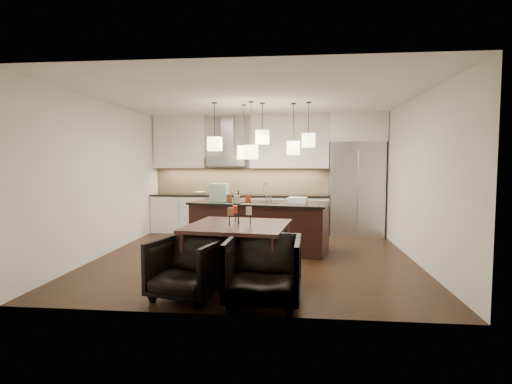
# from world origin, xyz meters

# --- Properties ---
(floor) EXTENTS (5.50, 5.50, 0.02)m
(floor) POSITION_xyz_m (0.00, 0.00, -0.01)
(floor) COLOR black
(floor) RESTS_ON ground
(ceiling) EXTENTS (5.50, 5.50, 0.02)m
(ceiling) POSITION_xyz_m (0.00, 0.00, 2.81)
(ceiling) COLOR white
(ceiling) RESTS_ON wall_back
(wall_back) EXTENTS (5.50, 0.02, 2.80)m
(wall_back) POSITION_xyz_m (0.00, 2.76, 1.40)
(wall_back) COLOR silver
(wall_back) RESTS_ON ground
(wall_front) EXTENTS (5.50, 0.02, 2.80)m
(wall_front) POSITION_xyz_m (0.00, -2.76, 1.40)
(wall_front) COLOR silver
(wall_front) RESTS_ON ground
(wall_left) EXTENTS (0.02, 5.50, 2.80)m
(wall_left) POSITION_xyz_m (-2.76, 0.00, 1.40)
(wall_left) COLOR silver
(wall_left) RESTS_ON ground
(wall_right) EXTENTS (0.02, 5.50, 2.80)m
(wall_right) POSITION_xyz_m (2.76, 0.00, 1.40)
(wall_right) COLOR silver
(wall_right) RESTS_ON ground
(refrigerator) EXTENTS (1.20, 0.72, 2.15)m
(refrigerator) POSITION_xyz_m (2.10, 2.38, 1.07)
(refrigerator) COLOR #B7B7BA
(refrigerator) RESTS_ON floor
(fridge_panel) EXTENTS (1.26, 0.72, 0.65)m
(fridge_panel) POSITION_xyz_m (2.10, 2.38, 2.47)
(fridge_panel) COLOR silver
(fridge_panel) RESTS_ON refrigerator
(lower_cabinets) EXTENTS (4.21, 0.62, 0.88)m
(lower_cabinets) POSITION_xyz_m (-0.62, 2.43, 0.44)
(lower_cabinets) COLOR silver
(lower_cabinets) RESTS_ON floor
(countertop) EXTENTS (4.21, 0.66, 0.04)m
(countertop) POSITION_xyz_m (-0.62, 2.43, 0.90)
(countertop) COLOR black
(countertop) RESTS_ON lower_cabinets
(backsplash) EXTENTS (4.21, 0.02, 0.63)m
(backsplash) POSITION_xyz_m (-0.62, 2.73, 1.24)
(backsplash) COLOR #CBB08B
(backsplash) RESTS_ON countertop
(upper_cab_left) EXTENTS (1.25, 0.35, 1.25)m
(upper_cab_left) POSITION_xyz_m (-2.10, 2.57, 2.17)
(upper_cab_left) COLOR silver
(upper_cab_left) RESTS_ON wall_back
(upper_cab_right) EXTENTS (1.85, 0.35, 1.25)m
(upper_cab_right) POSITION_xyz_m (0.55, 2.57, 2.17)
(upper_cab_right) COLOR silver
(upper_cab_right) RESTS_ON wall_back
(hood_canopy) EXTENTS (0.90, 0.52, 0.24)m
(hood_canopy) POSITION_xyz_m (-0.93, 2.48, 1.72)
(hood_canopy) COLOR #B7B7BA
(hood_canopy) RESTS_ON wall_back
(hood_chimney) EXTENTS (0.30, 0.28, 0.96)m
(hood_chimney) POSITION_xyz_m (-0.93, 2.59, 2.32)
(hood_chimney) COLOR #B7B7BA
(hood_chimney) RESTS_ON hood_canopy
(fruit_bowl) EXTENTS (0.34, 0.34, 0.06)m
(fruit_bowl) POSITION_xyz_m (-1.58, 2.38, 0.95)
(fruit_bowl) COLOR silver
(fruit_bowl) RESTS_ON countertop
(island_body) EXTENTS (2.67, 1.48, 0.89)m
(island_body) POSITION_xyz_m (0.04, 0.58, 0.44)
(island_body) COLOR black
(island_body) RESTS_ON floor
(island_top) EXTENTS (2.77, 1.57, 0.04)m
(island_top) POSITION_xyz_m (0.04, 0.58, 0.91)
(island_top) COLOR black
(island_top) RESTS_ON island_body
(faucet) EXTENTS (0.15, 0.26, 0.38)m
(faucet) POSITION_xyz_m (0.16, 0.66, 1.12)
(faucet) COLOR silver
(faucet) RESTS_ON island_top
(tote_bag) EXTENTS (0.37, 0.24, 0.34)m
(tote_bag) POSITION_xyz_m (-0.77, 0.68, 1.10)
(tote_bag) COLOR #276439
(tote_bag) RESTS_ON island_top
(food_container) EXTENTS (0.38, 0.30, 0.10)m
(food_container) POSITION_xyz_m (0.76, 0.52, 0.98)
(food_container) COLOR silver
(food_container) RESTS_ON island_top
(dining_table) EXTENTS (1.51, 1.51, 0.82)m
(dining_table) POSITION_xyz_m (-0.08, -1.47, 0.41)
(dining_table) COLOR black
(dining_table) RESTS_ON floor
(candelabra) EXTENTS (0.43, 0.43, 0.48)m
(candelabra) POSITION_xyz_m (-0.08, -1.47, 1.06)
(candelabra) COLOR black
(candelabra) RESTS_ON dining_table
(candle_a) EXTENTS (0.09, 0.09, 0.11)m
(candle_a) POSITION_xyz_m (0.07, -1.49, 1.01)
(candle_a) COLOR beige
(candle_a) RESTS_ON candelabra
(candle_b) EXTENTS (0.09, 0.09, 0.11)m
(candle_b) POSITION_xyz_m (-0.14, -1.33, 1.01)
(candle_b) COLOR #D54129
(candle_b) RESTS_ON candelabra
(candle_c) EXTENTS (0.09, 0.09, 0.11)m
(candle_c) POSITION_xyz_m (-0.17, -1.59, 1.01)
(candle_c) COLOR #965832
(candle_c) RESTS_ON candelabra
(candle_d) EXTENTS (0.09, 0.09, 0.11)m
(candle_d) POSITION_xyz_m (0.05, -1.39, 1.18)
(candle_d) COLOR #D54129
(candle_d) RESTS_ON candelabra
(candle_e) EXTENTS (0.09, 0.09, 0.11)m
(candle_e) POSITION_xyz_m (-0.22, -1.43, 1.18)
(candle_e) COLOR #965832
(candle_e) RESTS_ON candelabra
(candle_f) EXTENTS (0.09, 0.09, 0.11)m
(candle_f) POSITION_xyz_m (-0.08, -1.61, 1.18)
(candle_f) COLOR beige
(candle_f) RESTS_ON candelabra
(armchair_left) EXTENTS (0.98, 1.00, 0.75)m
(armchair_left) POSITION_xyz_m (-0.62, -2.23, 0.37)
(armchair_left) COLOR black
(armchair_left) RESTS_ON floor
(armchair_right) EXTENTS (0.90, 0.93, 0.82)m
(armchair_right) POSITION_xyz_m (0.35, -2.34, 0.41)
(armchair_right) COLOR black
(armchair_right) RESTS_ON floor
(pendant_a) EXTENTS (0.24, 0.24, 0.26)m
(pendant_a) POSITION_xyz_m (-0.80, 0.39, 2.03)
(pendant_a) COLOR beige
(pendant_a) RESTS_ON ceiling
(pendant_b) EXTENTS (0.24, 0.24, 0.26)m
(pendant_b) POSITION_xyz_m (-0.28, 0.71, 1.88)
(pendant_b) COLOR beige
(pendant_b) RESTS_ON ceiling
(pendant_c) EXTENTS (0.24, 0.24, 0.26)m
(pendant_c) POSITION_xyz_m (0.09, 0.51, 2.16)
(pendant_c) COLOR beige
(pendant_c) RESTS_ON ceiling
(pendant_d) EXTENTS (0.24, 0.24, 0.26)m
(pendant_d) POSITION_xyz_m (0.67, 0.61, 1.96)
(pendant_d) COLOR beige
(pendant_d) RESTS_ON ceiling
(pendant_e) EXTENTS (0.24, 0.24, 0.26)m
(pendant_e) POSITION_xyz_m (0.95, 0.50, 2.09)
(pendant_e) COLOR beige
(pendant_e) RESTS_ON ceiling
(pendant_f) EXTENTS (0.24, 0.24, 0.26)m
(pendant_f) POSITION_xyz_m (-0.11, 0.34, 1.88)
(pendant_f) COLOR beige
(pendant_f) RESTS_ON ceiling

